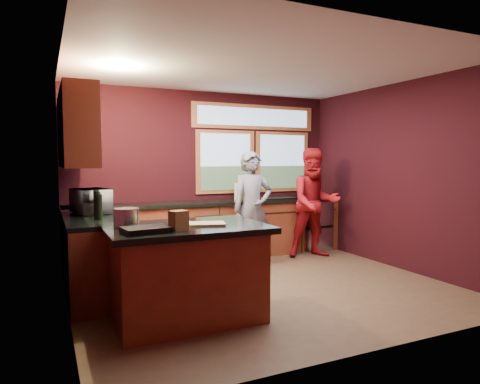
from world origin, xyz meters
TOP-DOWN VIEW (x-y plane):
  - floor at (0.00, 0.00)m, footprint 4.50×4.50m
  - room_shell at (-0.60, 0.32)m, footprint 4.52×4.02m
  - back_counter at (0.20, 1.70)m, footprint 4.50×0.64m
  - left_counter at (-1.95, 0.85)m, footprint 0.64×2.30m
  - island at (-1.18, -0.66)m, footprint 1.55×1.05m
  - person_grey at (0.36, 1.00)m, footprint 0.65×0.46m
  - person_red at (1.56, 1.12)m, footprint 1.00×0.86m
  - microwave at (-1.92, 0.83)m, footprint 0.49×0.62m
  - potted_plant at (0.56, 1.75)m, footprint 0.36×0.31m
  - paper_towel at (0.45, 1.70)m, footprint 0.12×0.12m
  - cutting_board at (-0.98, -0.71)m, footprint 0.40×0.34m
  - stock_pot at (-1.73, -0.51)m, footprint 0.24×0.24m
  - paper_bag at (-1.33, -0.91)m, footprint 0.18×0.16m
  - black_tray at (-1.63, -0.91)m, footprint 0.43×0.33m

SIDE VIEW (x-z plane):
  - floor at x=0.00m, z-range 0.00..0.00m
  - back_counter at x=0.20m, z-range 0.00..0.93m
  - left_counter at x=-1.95m, z-range 0.00..0.93m
  - island at x=-1.18m, z-range 0.01..0.95m
  - person_grey at x=0.36m, z-range 0.00..1.71m
  - person_red at x=1.56m, z-range 0.00..1.78m
  - cutting_board at x=-0.98m, z-range 0.94..0.96m
  - black_tray at x=-1.63m, z-range 0.94..0.99m
  - stock_pot at x=-1.73m, z-range 0.94..1.12m
  - paper_bag at x=-1.33m, z-range 0.94..1.12m
  - paper_towel at x=0.45m, z-range 0.93..1.21m
  - microwave at x=-1.92m, z-range 0.93..1.23m
  - potted_plant at x=0.56m, z-range 0.93..1.33m
  - room_shell at x=-0.60m, z-range 0.44..3.15m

